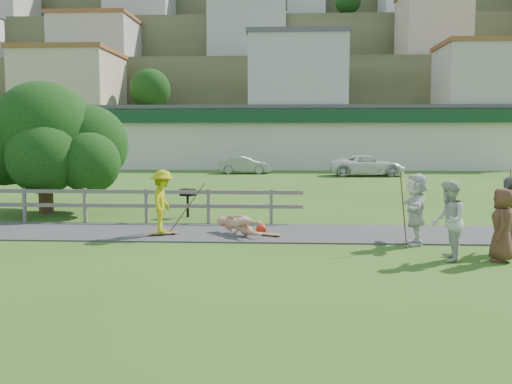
% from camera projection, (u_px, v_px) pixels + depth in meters
% --- Properties ---
extents(ground, '(260.00, 260.00, 0.00)m').
position_uv_depth(ground, '(191.00, 243.00, 14.90)').
color(ground, '#325B1A').
rests_on(ground, ground).
extents(path, '(34.00, 3.00, 0.04)m').
position_uv_depth(path, '(200.00, 232.00, 16.38)').
color(path, '#353537').
rests_on(path, ground).
extents(fence, '(15.05, 0.10, 1.10)m').
position_uv_depth(fence, '(66.00, 200.00, 18.35)').
color(fence, '#635D57').
rests_on(fence, ground).
extents(strip_mall, '(32.50, 10.75, 5.10)m').
position_uv_depth(strip_mall, '(304.00, 137.00, 49.13)').
color(strip_mall, beige).
rests_on(strip_mall, ground).
extents(hillside, '(220.00, 67.00, 47.50)m').
position_uv_depth(hillside, '(273.00, 70.00, 104.14)').
color(hillside, '#454D2D').
rests_on(hillside, ground).
extents(skater_rider, '(0.68, 1.15, 1.76)m').
position_uv_depth(skater_rider, '(163.00, 205.00, 15.77)').
color(skater_rider, '#BAB711').
rests_on(skater_rider, ground).
extents(skater_fallen, '(1.57, 1.47, 0.63)m').
position_uv_depth(skater_fallen, '(239.00, 225.00, 15.85)').
color(skater_fallen, tan).
rests_on(skater_fallen, ground).
extents(spectator_a, '(0.87, 1.01, 1.82)m').
position_uv_depth(spectator_a, '(448.00, 221.00, 12.72)').
color(spectator_a, beige).
rests_on(spectator_a, ground).
extents(spectator_b, '(0.54, 1.11, 1.83)m').
position_uv_depth(spectator_b, '(508.00, 215.00, 13.61)').
color(spectator_b, slate).
rests_on(spectator_b, ground).
extents(spectator_c, '(0.77, 0.93, 1.65)m').
position_uv_depth(spectator_c, '(502.00, 225.00, 12.67)').
color(spectator_c, brown).
rests_on(spectator_c, ground).
extents(spectator_d, '(0.80, 1.77, 1.84)m').
position_uv_depth(spectator_d, '(416.00, 209.00, 14.58)').
color(spectator_d, silver).
rests_on(spectator_d, ground).
extents(car_silver, '(3.75, 1.44, 1.22)m').
position_uv_depth(car_silver, '(244.00, 165.00, 40.90)').
color(car_silver, gray).
rests_on(car_silver, ground).
extents(car_white, '(5.20, 2.61, 1.41)m').
position_uv_depth(car_white, '(367.00, 166.00, 38.54)').
color(car_white, white).
rests_on(car_white, ground).
extents(tree, '(5.90, 5.90, 3.60)m').
position_uv_depth(tree, '(45.00, 163.00, 20.38)').
color(tree, black).
rests_on(tree, ground).
extents(bbq, '(0.54, 0.48, 0.97)m').
position_uv_depth(bbq, '(188.00, 203.00, 19.45)').
color(bbq, black).
rests_on(bbq, ground).
extents(longboard_rider, '(0.83, 0.47, 0.09)m').
position_uv_depth(longboard_rider, '(163.00, 235.00, 15.86)').
color(longboard_rider, olive).
rests_on(longboard_rider, ground).
extents(longboard_fallen, '(0.81, 0.56, 0.09)m').
position_uv_depth(longboard_fallen, '(268.00, 235.00, 15.74)').
color(longboard_fallen, olive).
rests_on(longboard_fallen, ground).
extents(helmet, '(0.30, 0.30, 0.30)m').
position_uv_depth(helmet, '(261.00, 229.00, 16.18)').
color(helmet, '#B02911').
rests_on(helmet, ground).
extents(pole_rider, '(0.03, 0.03, 1.81)m').
position_uv_depth(pole_rider, '(187.00, 203.00, 16.14)').
color(pole_rider, brown).
rests_on(pole_rider, ground).
extents(pole_spec_left, '(0.03, 0.03, 1.92)m').
position_uv_depth(pole_spec_left, '(403.00, 210.00, 14.10)').
color(pole_spec_left, brown).
rests_on(pole_spec_left, ground).
extents(pole_spec_right, '(0.03, 0.03, 2.01)m').
position_uv_depth(pole_spec_right, '(511.00, 211.00, 13.54)').
color(pole_spec_right, brown).
rests_on(pole_spec_right, ground).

